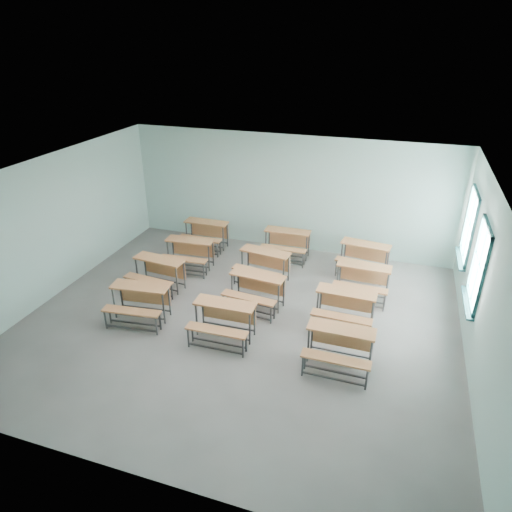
% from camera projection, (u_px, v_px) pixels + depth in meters
% --- Properties ---
extents(room, '(9.04, 8.04, 3.24)m').
position_uv_depth(room, '(243.00, 254.00, 9.07)').
color(room, gray).
rests_on(room, ground).
extents(desk_unit_r0c0, '(1.31, 0.96, 0.77)m').
position_uv_depth(desk_unit_r0c0, '(139.00, 299.00, 9.64)').
color(desk_unit_r0c0, '#B87242').
rests_on(desk_unit_r0c0, ground).
extents(desk_unit_r0c1, '(1.25, 0.85, 0.77)m').
position_uv_depth(desk_unit_r0c1, '(223.00, 317.00, 9.03)').
color(desk_unit_r0c1, '#B87242').
rests_on(desk_unit_r0c1, ground).
extents(desk_unit_r0c2, '(1.23, 0.83, 0.77)m').
position_uv_depth(desk_unit_r0c2, '(340.00, 343.00, 8.26)').
color(desk_unit_r0c2, '#B87242').
rests_on(desk_unit_r0c2, ground).
extents(desk_unit_r1c0, '(1.30, 0.94, 0.77)m').
position_uv_depth(desk_unit_r1c0, '(157.00, 270.00, 10.79)').
color(desk_unit_r1c0, '#B87242').
rests_on(desk_unit_r1c0, ground).
extents(desk_unit_r1c1, '(1.30, 0.94, 0.77)m').
position_uv_depth(desk_unit_r1c1, '(256.00, 287.00, 10.08)').
color(desk_unit_r1c1, '#B87242').
rests_on(desk_unit_r1c1, ground).
extents(desk_unit_r1c2, '(1.25, 0.86, 0.77)m').
position_uv_depth(desk_unit_r1c2, '(345.00, 304.00, 9.43)').
color(desk_unit_r1c2, '#B87242').
rests_on(desk_unit_r1c2, ground).
extents(desk_unit_r2c0, '(1.28, 0.91, 0.77)m').
position_uv_depth(desk_unit_r2c0, '(189.00, 250.00, 11.76)').
color(desk_unit_r2c0, '#B87242').
rests_on(desk_unit_r2c0, ground).
extents(desk_unit_r2c1, '(1.33, 0.99, 0.77)m').
position_uv_depth(desk_unit_r2c1, '(263.00, 262.00, 11.16)').
color(desk_unit_r2c1, '#B87242').
rests_on(desk_unit_r2c1, ground).
extents(desk_unit_r2c2, '(1.25, 0.86, 0.77)m').
position_uv_depth(desk_unit_r2c2, '(363.00, 277.00, 10.48)').
color(desk_unit_r2c2, '#B87242').
rests_on(desk_unit_r2c2, ground).
extents(desk_unit_r3c0, '(1.23, 0.83, 0.77)m').
position_uv_depth(desk_unit_r3c0, '(205.00, 231.00, 12.88)').
color(desk_unit_r3c0, '#B87242').
rests_on(desk_unit_r3c0, ground).
extents(desk_unit_r3c1, '(1.24, 0.84, 0.77)m').
position_uv_depth(desk_unit_r3c1, '(287.00, 240.00, 12.31)').
color(desk_unit_r3c1, '#B87242').
rests_on(desk_unit_r3c1, ground).
extents(desk_unit_r3c2, '(1.33, 0.98, 0.77)m').
position_uv_depth(desk_unit_r3c2, '(364.00, 254.00, 11.55)').
color(desk_unit_r3c2, '#B87242').
rests_on(desk_unit_r3c2, ground).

